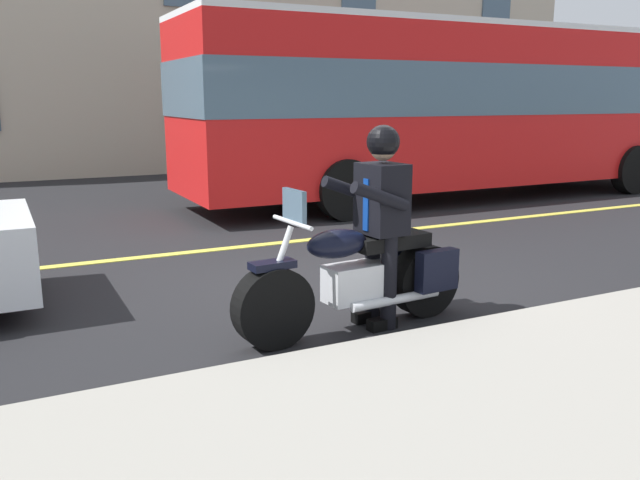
{
  "coord_description": "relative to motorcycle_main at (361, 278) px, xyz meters",
  "views": [
    {
      "loc": [
        3.05,
        6.09,
        1.96
      ],
      "look_at": [
        0.58,
        1.13,
        0.75
      ],
      "focal_mm": 36.69,
      "sensor_mm": 36.0,
      "label": 1
    }
  ],
  "objects": [
    {
      "name": "lane_center_stripe",
      "position": [
        -0.33,
        -3.43,
        -0.45
      ],
      "size": [
        60.0,
        0.16,
        0.01
      ],
      "primitive_type": "cube",
      "color": "#E5DB4C",
      "rests_on": "ground_plane"
    },
    {
      "name": "ground_plane",
      "position": [
        -0.33,
        -1.43,
        -0.45
      ],
      "size": [
        80.0,
        80.0,
        0.0
      ],
      "primitive_type": "plane",
      "color": "black"
    },
    {
      "name": "motorcycle_main",
      "position": [
        0.0,
        0.0,
        0.0
      ],
      "size": [
        2.22,
        0.7,
        1.26
      ],
      "color": "black",
      "rests_on": "ground_plane"
    },
    {
      "name": "rider_main",
      "position": [
        -0.19,
        -0.02,
        0.58
      ],
      "size": [
        0.65,
        0.58,
        1.74
      ],
      "color": "black",
      "rests_on": "ground_plane"
    },
    {
      "name": "bus_far",
      "position": [
        -5.55,
        -5.77,
        1.42
      ],
      "size": [
        11.05,
        2.7,
        3.3
      ],
      "color": "red",
      "rests_on": "ground_plane"
    }
  ]
}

